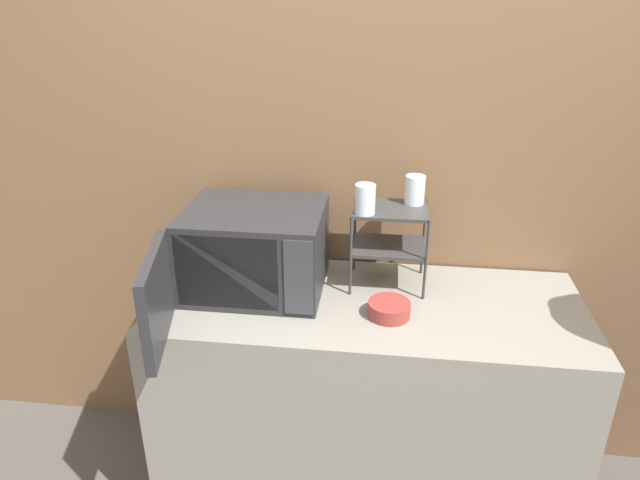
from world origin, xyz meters
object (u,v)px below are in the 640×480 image
microwave (251,252)px  bowl (389,309)px  glass_front_left (365,199)px  dish_rack (389,230)px  glass_back_right (415,190)px

microwave → bowl: size_ratio=5.40×
microwave → glass_front_left: size_ratio=7.47×
bowl → microwave: bearing=166.3°
glass_front_left → dish_rack: bearing=35.0°
microwave → bowl: 0.52m
dish_rack → glass_back_right: (0.08, 0.06, 0.13)m
glass_front_left → bowl: 0.38m
microwave → glass_back_right: (0.56, 0.16, 0.20)m
glass_back_right → bowl: (-0.07, -0.28, -0.32)m
glass_back_right → bowl: bearing=-103.8°
glass_back_right → glass_front_left: bearing=-145.2°
glass_back_right → bowl: glass_back_right is taller
glass_back_right → dish_rack: bearing=-145.3°
glass_back_right → bowl: size_ratio=0.72×
dish_rack → bowl: dish_rack is taller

